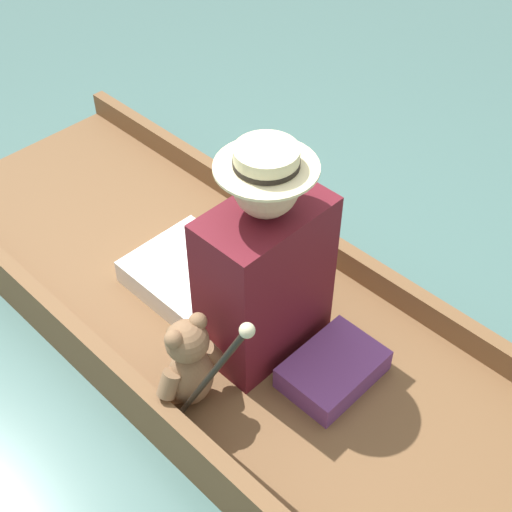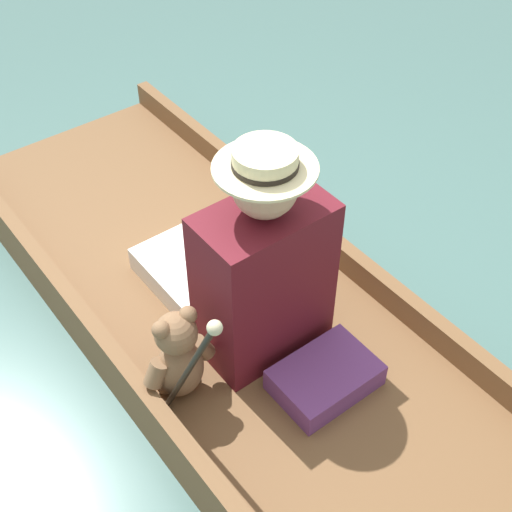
{
  "view_description": "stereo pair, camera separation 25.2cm",
  "coord_description": "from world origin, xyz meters",
  "views": [
    {
      "loc": [
        -1.29,
        -1.47,
        2.33
      ],
      "look_at": [
        -0.0,
        -0.19,
        0.58
      ],
      "focal_mm": 50.0,
      "sensor_mm": 36.0,
      "label": 1
    },
    {
      "loc": [
        -1.11,
        -1.63,
        2.33
      ],
      "look_at": [
        -0.0,
        -0.19,
        0.58
      ],
      "focal_mm": 50.0,
      "sensor_mm": 36.0,
      "label": 2
    }
  ],
  "objects": [
    {
      "name": "seat_cushion",
      "position": [
        0.04,
        -0.54,
        0.21
      ],
      "size": [
        0.37,
        0.26,
        0.1
      ],
      "color": "#6B3875",
      "rests_on": "punt_boat"
    },
    {
      "name": "ground_plane",
      "position": [
        0.0,
        0.0,
        0.0
      ],
      "size": [
        16.0,
        16.0,
        0.0
      ],
      "primitive_type": "plane",
      "color": "#476B66"
    },
    {
      "name": "walking_cane",
      "position": [
        -0.46,
        -0.47,
        0.61
      ],
      "size": [
        0.04,
        0.38,
        0.77
      ],
      "color": "black",
      "rests_on": "punt_boat"
    },
    {
      "name": "punt_boat",
      "position": [
        0.0,
        0.0,
        0.09
      ],
      "size": [
        1.12,
        3.11,
        0.28
      ],
      "color": "brown",
      "rests_on": "ground_plane"
    },
    {
      "name": "seated_person",
      "position": [
        -0.0,
        -0.15,
        0.49
      ],
      "size": [
        0.47,
        0.83,
        0.91
      ],
      "rotation": [
        0.0,
        0.0,
        0.16
      ],
      "color": "white",
      "rests_on": "punt_boat"
    },
    {
      "name": "teddy_bear",
      "position": [
        -0.38,
        -0.24,
        0.35
      ],
      "size": [
        0.29,
        0.17,
        0.41
      ],
      "color": "#846042",
      "rests_on": "punt_boat"
    },
    {
      "name": "wine_glass",
      "position": [
        0.34,
        0.12,
        0.29
      ],
      "size": [
        0.08,
        0.08,
        0.22
      ],
      "color": "silver",
      "rests_on": "punt_boat"
    }
  ]
}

